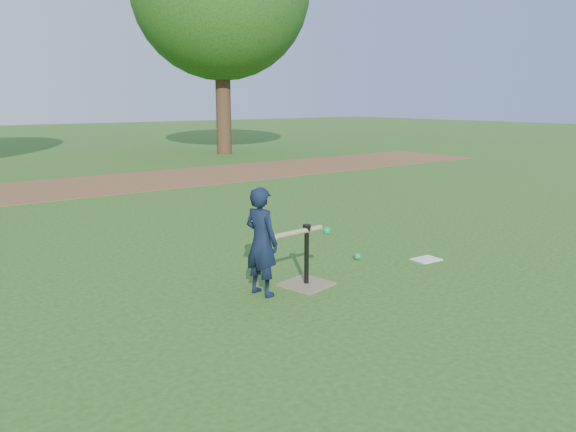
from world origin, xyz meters
TOP-DOWN VIEW (x-y plane):
  - ground at (0.00, 0.00)m, footprint 80.00×80.00m
  - dirt_strip at (0.00, 7.50)m, footprint 24.00×3.00m
  - child at (-0.50, -0.32)m, footprint 0.31×0.41m
  - wiffle_ball_ground at (1.03, -0.03)m, footprint 0.08×0.08m
  - clipboard at (1.66, -0.52)m, footprint 0.32×0.25m
  - batting_tee at (-0.00, -0.37)m, footprint 0.51×0.51m
  - swing_action at (-0.09, -0.41)m, footprint 0.67×0.16m

SIDE VIEW (x-z plane):
  - ground at x=0.00m, z-range 0.00..0.00m
  - dirt_strip at x=0.00m, z-range 0.00..0.01m
  - clipboard at x=1.66m, z-range 0.00..0.01m
  - wiffle_ball_ground at x=1.03m, z-range 0.00..0.08m
  - batting_tee at x=0.00m, z-range -0.20..0.42m
  - child at x=-0.50m, z-range 0.00..1.02m
  - swing_action at x=-0.09m, z-range 0.51..0.60m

